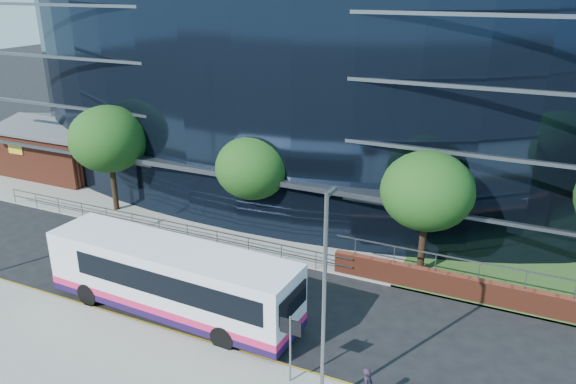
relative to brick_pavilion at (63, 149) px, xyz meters
The scene contains 14 objects.
ground 25.88m from the brick_pavilion, 31.53° to the right, with size 200.00×200.00×0.00m, color black.
kerb 26.41m from the brick_pavilion, 33.38° to the right, with size 80.00×0.25×0.16m, color gray.
yellow_line_outer 26.31m from the brick_pavilion, 33.02° to the right, with size 80.00×0.08×0.01m, color gold.
yellow_line_inner 26.23m from the brick_pavilion, 32.74° to the right, with size 80.00×0.08×0.01m, color gold.
far_forecourt 16.30m from the brick_pavilion, ahead, with size 50.00×8.00×0.10m, color gray.
glass_office 20.37m from the brick_pavilion, 22.21° to the left, with size 44.00×23.10×16.00m.
brick_pavilion is the anchor object (origin of this frame).
guard_railings 15.48m from the brick_pavilion, 24.90° to the right, with size 24.00×0.05×1.10m.
street_sign 30.49m from the brick_pavilion, 29.65° to the right, with size 0.85×0.09×2.80m.
tree_far_a 10.48m from the brick_pavilion, 26.55° to the right, with size 4.95×4.95×6.98m.
tree_far_b 19.55m from the brick_pavilion, 11.88° to the right, with size 4.29×4.29×6.05m.
tree_far_c 29.46m from the brick_pavilion, ahead, with size 4.62×4.62×6.51m.
streetlight_east 32.19m from the brick_pavilion, 29.24° to the right, with size 0.15×0.77×8.00m.
city_bus 23.63m from the brick_pavilion, 33.22° to the right, with size 12.27×3.25×3.29m.
Camera 1 is at (11.68, -17.20, 14.20)m, focal length 35.00 mm.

